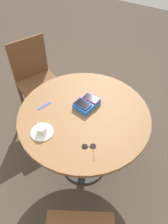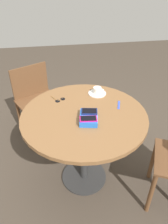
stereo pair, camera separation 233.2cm
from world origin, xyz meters
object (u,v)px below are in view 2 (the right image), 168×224
object	(u,v)px
saucer	(97,93)
phone_navy	(89,111)
round_table	(84,126)
lanyard_strap	(119,105)
chair_far_side	(38,100)
coffee_cup	(98,90)
phone_box	(89,118)
sunglasses	(59,100)
phone_magenta	(88,119)

from	to	relation	value
saucer	phone_navy	bearing A→B (deg)	158.75
round_table	lanyard_strap	size ratio (longest dim) A/B	8.23
round_table	chair_far_side	distance (m)	0.90
phone_navy	saucer	world-z (taller)	phone_navy
chair_far_side	coffee_cup	bearing A→B (deg)	-130.36
phone_navy	phone_box	bearing A→B (deg)	163.44
phone_box	sunglasses	bearing A→B (deg)	31.86
phone_box	lanyard_strap	bearing A→B (deg)	-59.68
round_table	phone_box	distance (m)	0.17
sunglasses	chair_far_side	bearing A→B (deg)	23.05
phone_navy	coffee_cup	distance (m)	0.36
saucer	chair_far_side	bearing A→B (deg)	49.60
round_table	phone_navy	xyz separation A→B (m)	(-0.04, -0.03, 0.17)
phone_navy	round_table	bearing A→B (deg)	40.39
phone_box	phone_magenta	size ratio (longest dim) A/B	1.57
phone_magenta	phone_navy	world-z (taller)	phone_navy
phone_box	chair_far_side	size ratio (longest dim) A/B	0.26
phone_magenta	coffee_cup	world-z (taller)	coffee_cup
sunglasses	phone_navy	bearing A→B (deg)	-142.88
round_table	lanyard_strap	distance (m)	0.34
coffee_cup	sunglasses	distance (m)	0.35
phone_navy	chair_far_side	xyz separation A→B (m)	(0.82, 0.44, -0.37)
saucer	lanyard_strap	size ratio (longest dim) A/B	1.32
coffee_cup	sunglasses	bearing A→B (deg)	98.87
coffee_cup	lanyard_strap	distance (m)	0.25
phone_navy	coffee_cup	xyz separation A→B (m)	(0.33, -0.13, -0.01)
round_table	phone_navy	world-z (taller)	phone_navy
phone_box	coffee_cup	xyz separation A→B (m)	(0.37, -0.14, 0.01)
saucer	sunglasses	world-z (taller)	saucer
phone_navy	chair_far_side	size ratio (longest dim) A/B	0.16
saucer	lanyard_strap	bearing A→B (deg)	-146.56
lanyard_strap	chair_far_side	world-z (taller)	chair_far_side
phone_navy	saucer	xyz separation A→B (m)	(0.33, -0.13, -0.05)
phone_box	lanyard_strap	world-z (taller)	phone_box
phone_magenta	lanyard_strap	size ratio (longest dim) A/B	1.09
phone_navy	lanyard_strap	xyz separation A→B (m)	(0.12, -0.27, -0.05)
sunglasses	coffee_cup	bearing A→B (deg)	-81.13
phone_box	saucer	size ratio (longest dim) A/B	1.30
round_table	phone_box	bearing A→B (deg)	-164.56
phone_box	round_table	bearing A→B (deg)	15.44
lanyard_strap	chair_far_side	distance (m)	1.05
sunglasses	round_table	bearing A→B (deg)	-143.48
lanyard_strap	sunglasses	size ratio (longest dim) A/B	0.97
chair_far_side	saucer	bearing A→B (deg)	-130.40
coffee_cup	sunglasses	xyz separation A→B (m)	(-0.05, 0.34, -0.03)
phone_magenta	lanyard_strap	xyz separation A→B (m)	(0.21, -0.29, -0.05)
saucer	lanyard_strap	distance (m)	0.25
phone_box	lanyard_strap	distance (m)	0.33
coffee_cup	chair_far_side	xyz separation A→B (m)	(0.49, 0.57, -0.35)
lanyard_strap	chair_far_side	bearing A→B (deg)	45.55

